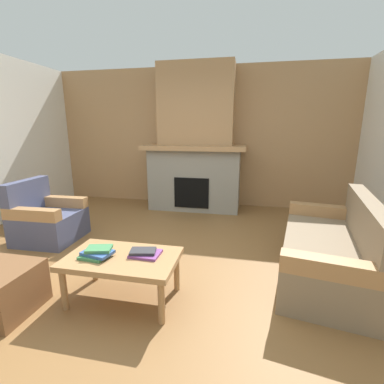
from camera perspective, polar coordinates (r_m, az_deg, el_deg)
ground at (r=3.09m, az=-8.94°, el=-16.86°), size 9.00×9.00×0.00m
wall_back_wood_panel at (r=5.58m, az=1.49°, el=11.38°), size 6.00×0.12×2.70m
fireplace at (r=5.22m, az=0.74°, el=9.19°), size 1.90×0.82×2.70m
couch at (r=3.29m, az=27.43°, el=-10.76°), size 1.16×1.92×0.85m
armchair at (r=4.32m, az=-28.32°, el=-5.16°), size 0.78×0.78×0.85m
coffee_table at (r=2.59m, az=-14.50°, el=-14.06°), size 1.00×0.60×0.43m
ottoman at (r=2.94m, az=-35.13°, el=-16.62°), size 0.52×0.52×0.40m
book_stack_near_edge at (r=2.60m, az=-19.44°, el=-11.96°), size 0.29×0.23×0.08m
book_stack_center at (r=2.53m, az=-9.98°, el=-12.52°), size 0.28×0.22×0.05m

